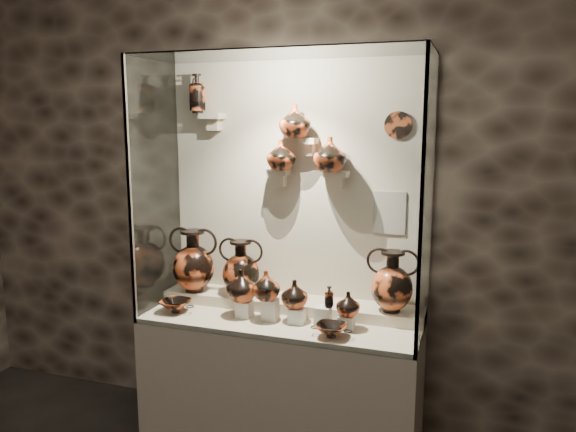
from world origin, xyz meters
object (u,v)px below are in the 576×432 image
Objects in this scene: ovoid_vase_a at (281,155)px; ovoid_vase_c at (330,154)px; jug_a at (242,285)px; lekythos_tall at (197,91)px; jug_c at (295,294)px; kylix_left at (176,305)px; ovoid_vase_b at (295,121)px; jug_b at (266,285)px; amphora_left at (194,261)px; kylix_right at (331,329)px; amphora_mid at (241,268)px; amphora_right at (392,281)px; jug_e at (348,304)px; lekythos_small at (329,295)px.

ovoid_vase_a is 0.31m from ovoid_vase_c.
jug_a is 0.70× the size of lekythos_tall.
ovoid_vase_c is at bearing 67.12° from jug_c.
kylix_left is 1.18× the size of ovoid_vase_b.
ovoid_vase_a reaches higher than jug_c.
jug_b is at bearing -112.71° from ovoid_vase_b.
ovoid_vase_c is at bearing -7.09° from amphora_left.
ovoid_vase_c reaches higher than jug_b.
ovoid_vase_b is at bearing 118.52° from jug_c.
kylix_left is at bearing -170.98° from kylix_right.
jug_a is (0.09, -0.19, -0.05)m from amphora_mid.
jug_c is 0.70× the size of kylix_left.
amphora_right is at bearing -11.23° from kylix_left.
jug_e is 0.51× the size of lekythos_tall.
amphora_right reaches higher than kylix_right.
ovoid_vase_a is at bearing 5.41° from kylix_left.
ovoid_vase_a is at bearing 160.55° from jug_e.
lekythos_small is at bearing 123.42° from kylix_right.
jug_c is 1.45m from lekythos_tall.
ovoid_vase_c is (0.48, 0.24, 0.79)m from jug_a.
lekythos_small is at bearing -158.27° from amphora_right.
jug_b is 1.33m from lekythos_tall.
ovoid_vase_c is at bearing 50.36° from jug_a.
amphora_mid is 1.18m from lekythos_tall.
jug_e reaches higher than kylix_left.
jug_c is (-0.55, -0.18, -0.08)m from amphora_right.
jug_b reaches higher than kylix_left.
ovoid_vase_b is at bearing 66.87° from jug_a.
amphora_mid is at bearing 167.45° from kylix_right.
amphora_left is at bearing -178.25° from jug_a.
amphora_right is 1.65× the size of kylix_right.
jug_e is at bearing -36.79° from lekythos_tall.
jug_b is 0.49m from kylix_right.
amphora_mid is 1.28× the size of lekythos_tall.
amphora_left is at bearing 176.30° from kylix_right.
jug_c is at bearing 160.75° from lekythos_small.
ovoid_vase_c reaches higher than jug_a.
jug_a is at bearing -33.62° from amphora_left.
lekythos_tall is at bearing 174.11° from ovoid_vase_b.
jug_a is at bearing -172.81° from jug_e.
jug_c is 0.75× the size of kylix_right.
ovoid_vase_a reaches higher than amphora_right.
lekythos_small is (0.97, -0.17, -0.09)m from amphora_left.
jug_a is (-0.89, -0.19, -0.06)m from amphora_right.
ovoid_vase_b is (0.69, 0.31, 1.14)m from kylix_left.
jug_c is 0.83× the size of ovoid_vase_b.
amphora_left is 0.62m from jug_b.
amphora_mid is at bearing -7.65° from amphora_left.
ovoid_vase_b is at bearing -3.85° from ovoid_vase_a.
kylix_left is 1.38m from lekythos_tall.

